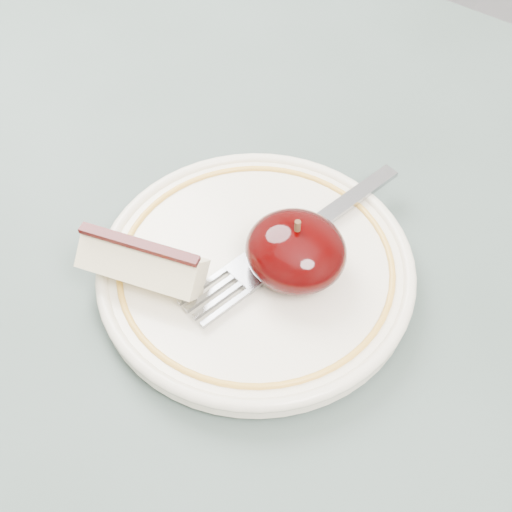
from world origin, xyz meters
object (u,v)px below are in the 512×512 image
Objects in this scene: table at (244,417)px; plate at (256,269)px; fork at (293,241)px; apple_half at (296,251)px.

plate is (-0.03, 0.05, 0.10)m from table.
fork reaches higher than table.
apple_half is 0.03m from fork.
apple_half reaches higher than table.
plate reaches higher than table.
apple_half is 0.35× the size of fork.
plate is 3.20× the size of apple_half.
fork is (-0.02, 0.08, 0.11)m from table.
apple_half is (0.02, 0.01, 0.03)m from plate.
apple_half is at bearing 26.44° from plate.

